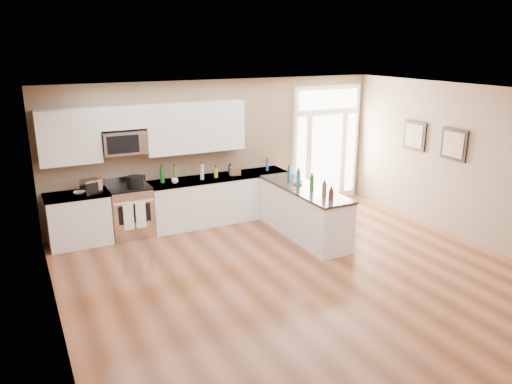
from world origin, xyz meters
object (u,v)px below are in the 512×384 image
kitchen_range (131,211)px  toaster_oven (91,186)px  stockpot (135,182)px  peninsula_cabinet (304,213)px

kitchen_range → toaster_oven: (-0.68, -0.11, 0.59)m
kitchen_range → stockpot: stockpot is taller
peninsula_cabinet → kitchen_range: kitchen_range is taller
stockpot → toaster_oven: bearing=179.9°
toaster_oven → peninsula_cabinet: bearing=-42.4°
toaster_oven → stockpot: bearing=-21.8°
kitchen_range → toaster_oven: size_ratio=3.56×
kitchen_range → toaster_oven: bearing=-171.0°
peninsula_cabinet → kitchen_range: (-2.87, 1.45, 0.05)m
peninsula_cabinet → toaster_oven: size_ratio=7.64×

